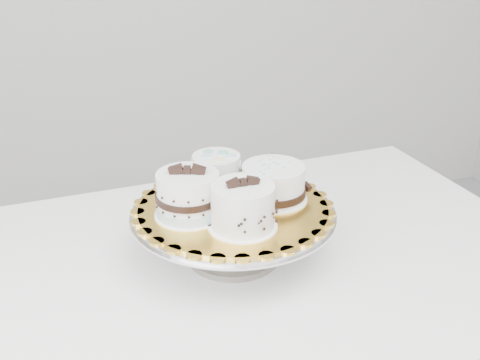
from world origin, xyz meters
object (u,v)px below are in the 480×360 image
object	(u,v)px
cake_banded	(188,196)
cake_stand	(233,225)
cake_board	(233,208)
cake_dots	(216,171)
cake_swirl	(243,208)
table	(250,291)
cake_ribbon	(274,184)

from	to	relation	value
cake_banded	cake_stand	bearing A→B (deg)	22.97
cake_stand	cake_banded	world-z (taller)	cake_banded
cake_board	cake_dots	xyz separation A→B (m)	(-0.01, 0.09, 0.04)
cake_banded	cake_board	bearing A→B (deg)	22.97
cake_stand	cake_swirl	xyz separation A→B (m)	(-0.01, -0.08, 0.07)
cake_stand	cake_board	size ratio (longest dim) A/B	1.09
cake_stand	cake_dots	xyz separation A→B (m)	(-0.01, 0.09, 0.07)
cake_banded	cake_dots	bearing A→B (deg)	69.41
cake_board	cake_stand	bearing A→B (deg)	-90.00
cake_banded	cake_dots	size ratio (longest dim) A/B	1.23
table	cake_ribbon	world-z (taller)	cake_ribbon
cake_board	cake_dots	bearing A→B (deg)	93.80
cake_swirl	cake_board	bearing A→B (deg)	83.62
cake_board	table	bearing A→B (deg)	-9.22
cake_ribbon	cake_dots	bearing A→B (deg)	122.63
cake_swirl	cake_ribbon	bearing A→B (deg)	42.49
table	cake_swirl	world-z (taller)	cake_swirl
cake_board	cake_swirl	size ratio (longest dim) A/B	2.90
table	cake_dots	world-z (taller)	cake_dots
cake_board	cake_dots	world-z (taller)	cake_dots
cake_dots	cake_ribbon	distance (m)	0.12
cake_stand	cake_swirl	world-z (taller)	cake_swirl
cake_swirl	cake_banded	xyz separation A→B (m)	(-0.08, 0.07, -0.00)
cake_banded	table	bearing A→B (deg)	19.55
cake_banded	cake_swirl	bearing A→B (deg)	-23.44
cake_stand	cake_ribbon	distance (m)	0.11
cake_swirl	cake_banded	world-z (taller)	cake_banded
cake_stand	cake_board	xyz separation A→B (m)	(0.00, 0.00, 0.03)
table	cake_swirl	xyz separation A→B (m)	(-0.04, -0.07, 0.23)
cake_stand	cake_ribbon	bearing A→B (deg)	5.24
cake_swirl	cake_dots	world-z (taller)	cake_swirl
cake_stand	cake_swirl	distance (m)	0.11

